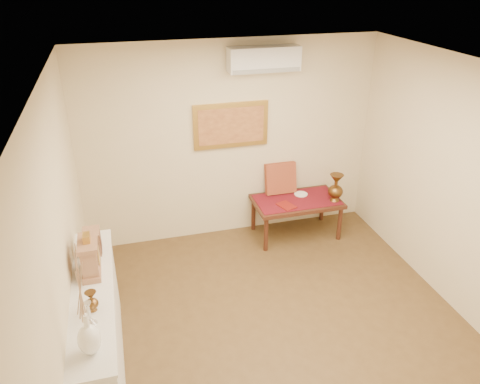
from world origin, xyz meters
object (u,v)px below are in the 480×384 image
object	(u,v)px
brass_urn_tall	(336,185)
wooden_chest	(93,241)
white_vase	(83,304)
display_ledge	(99,333)
mantel_clock	(90,257)
low_table	(297,204)

from	to	relation	value
brass_urn_tall	wooden_chest	bearing A→B (deg)	-160.48
white_vase	display_ledge	distance (m)	1.19
white_vase	mantel_clock	size ratio (longest dim) A/B	2.18
mantel_clock	wooden_chest	distance (m)	0.35
white_vase	low_table	size ratio (longest dim) A/B	0.74
mantel_clock	brass_urn_tall	bearing A→B (deg)	24.77
mantel_clock	wooden_chest	bearing A→B (deg)	87.80
display_ledge	mantel_clock	distance (m)	0.71
brass_urn_tall	low_table	size ratio (longest dim) A/B	0.39
white_vase	low_table	xyz separation A→B (m)	(2.66, 2.62, -0.94)
wooden_chest	low_table	world-z (taller)	wooden_chest
white_vase	low_table	bearing A→B (deg)	44.54
mantel_clock	low_table	xyz separation A→B (m)	(2.67, 1.62, -0.67)
brass_urn_tall	low_table	world-z (taller)	brass_urn_tall
white_vase	wooden_chest	distance (m)	1.38
brass_urn_tall	mantel_clock	world-z (taller)	mantel_clock
wooden_chest	low_table	xyz separation A→B (m)	(2.65, 1.28, -0.62)
white_vase	mantel_clock	xyz separation A→B (m)	(-0.00, 1.00, -0.27)
low_table	display_ledge	bearing A→B (deg)	-144.90
brass_urn_tall	mantel_clock	distance (m)	3.50
mantel_clock	low_table	bearing A→B (deg)	31.25
low_table	wooden_chest	bearing A→B (deg)	-154.33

